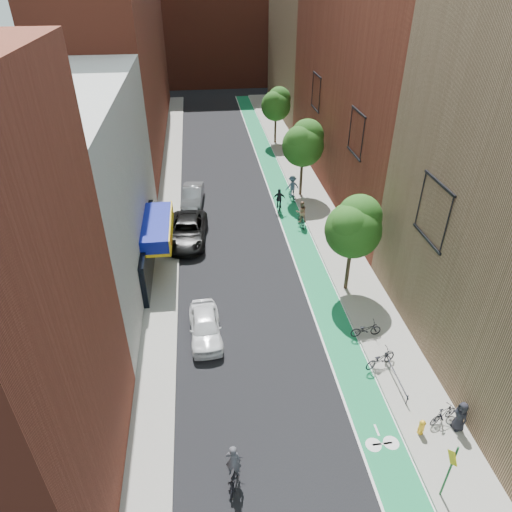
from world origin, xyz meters
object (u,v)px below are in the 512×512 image
object	(u,v)px
parked_car_black	(187,231)
pedestrian	(460,416)
parked_car_silver	(193,196)
fire_hydrant	(422,427)
parked_car_white	(205,326)
cyclist_lead	(234,470)
cyclist_lane_far	(292,189)
cyclist_lane_near	(301,216)
cyclist_lane_mid	(279,203)

from	to	relation	value
parked_car_black	pedestrian	size ratio (longest dim) A/B	3.74
parked_car_black	parked_car_silver	size ratio (longest dim) A/B	1.27
fire_hydrant	parked_car_silver	bearing A→B (deg)	111.77
parked_car_silver	parked_car_white	bearing A→B (deg)	-82.30
cyclist_lead	cyclist_lane_far	distance (m)	26.12
parked_car_silver	pedestrian	bearing A→B (deg)	-58.83
pedestrian	cyclist_lane_near	bearing A→B (deg)	177.87
fire_hydrant	cyclist_lane_far	bearing A→B (deg)	92.60
cyclist_lead	cyclist_lane_mid	xyz separation A→B (m)	(5.75, 22.94, 0.10)
fire_hydrant	cyclist_lane_mid	bearing A→B (deg)	96.75
parked_car_silver	cyclist_lead	size ratio (longest dim) A/B	2.23
pedestrian	cyclist_lane_mid	bearing A→B (deg)	-179.85
cyclist_lane_near	cyclist_lane_mid	size ratio (longest dim) A/B	1.03
cyclist_lead	cyclist_lane_near	world-z (taller)	cyclist_lane_near
parked_car_silver	cyclist_lane_near	xyz separation A→B (m)	(8.41, -4.98, 0.15)
parked_car_white	cyclist_lane_mid	xyz separation A→B (m)	(6.59, 14.32, 0.08)
cyclist_lane_near	parked_car_black	bearing A→B (deg)	1.95
parked_car_silver	pedestrian	world-z (taller)	pedestrian
cyclist_lane_far	fire_hydrant	distance (m)	24.05
parked_car_black	cyclist_lane_mid	size ratio (longest dim) A/B	2.86
cyclist_lead	cyclist_lane_mid	bearing A→B (deg)	-90.28
parked_car_silver	cyclist_lead	xyz separation A→B (m)	(1.36, -25.35, -0.07)
parked_car_silver	fire_hydrant	xyz separation A→B (m)	(9.70, -24.29, -0.19)
parked_car_black	parked_car_silver	bearing A→B (deg)	90.98
parked_car_white	cyclist_lane_far	bearing A→B (deg)	61.36
parked_car_black	cyclist_lane_far	distance (m)	10.81
cyclist_lane_near	cyclist_lane_far	bearing A→B (deg)	-98.10
cyclist_lane_near	fire_hydrant	distance (m)	19.36
parked_car_white	fire_hydrant	bearing A→B (deg)	-41.93
cyclist_lane_near	pedestrian	world-z (taller)	cyclist_lane_near
parked_car_silver	pedestrian	xyz separation A→B (m)	(11.43, -24.24, 0.17)
parked_car_white	cyclist_lane_near	distance (m)	14.16
parked_car_silver	cyclist_lane_far	world-z (taller)	cyclist_lane_far
parked_car_black	fire_hydrant	distance (m)	20.78
cyclist_lane_mid	cyclist_lane_far	size ratio (longest dim) A/B	0.93
parked_car_silver	cyclist_lane_far	distance (m)	8.62
parked_car_white	cyclist_lane_near	size ratio (longest dim) A/B	2.01
cyclist_lane_mid	fire_hydrant	xyz separation A→B (m)	(2.59, -21.88, -0.23)
parked_car_white	cyclist_lane_far	distance (m)	18.35
pedestrian	fire_hydrant	size ratio (longest dim) A/B	1.97
cyclist_lane_far	fire_hydrant	world-z (taller)	cyclist_lane_far
cyclist_lane_mid	parked_car_black	bearing A→B (deg)	38.16
pedestrian	cyclist_lead	bearing A→B (deg)	-94.73
cyclist_lane_near	cyclist_lane_mid	bearing A→B (deg)	-68.77
cyclist_lane_far	fire_hydrant	xyz separation A→B (m)	(1.09, -24.03, -0.46)
cyclist_lead	cyclist_lane_mid	distance (m)	23.65
parked_car_black	parked_car_silver	distance (m)	6.17
cyclist_lead	parked_car_silver	bearing A→B (deg)	-73.14
cyclist_lane_far	pedestrian	xyz separation A→B (m)	(2.82, -23.97, -0.10)
parked_car_white	parked_car_silver	bearing A→B (deg)	89.30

